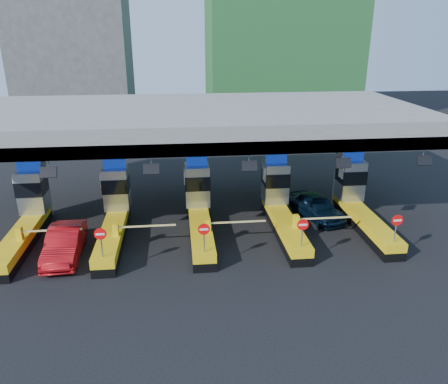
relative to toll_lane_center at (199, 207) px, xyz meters
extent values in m
plane|color=black|center=(0.00, -0.28, -1.40)|extent=(120.00, 120.00, 0.00)
cube|color=slate|center=(0.00, 2.72, 4.85)|extent=(28.00, 12.00, 1.50)
cube|color=#4C4C49|center=(0.00, -2.98, 4.45)|extent=(28.00, 0.60, 0.70)
cube|color=slate|center=(-10.00, 2.72, 1.35)|extent=(1.00, 1.00, 5.50)
cube|color=slate|center=(0.00, 2.72, 1.35)|extent=(1.00, 1.00, 5.50)
cube|color=slate|center=(10.00, 2.72, 1.35)|extent=(1.00, 1.00, 5.50)
cylinder|color=slate|center=(-7.50, -2.98, 3.85)|extent=(0.06, 0.06, 0.50)
cube|color=black|center=(-7.50, -3.18, 3.50)|extent=(0.80, 0.38, 0.54)
cylinder|color=slate|center=(-2.50, -2.98, 3.85)|extent=(0.06, 0.06, 0.50)
cube|color=black|center=(-2.50, -3.18, 3.50)|extent=(0.80, 0.38, 0.54)
cylinder|color=slate|center=(2.50, -2.98, 3.85)|extent=(0.06, 0.06, 0.50)
cube|color=black|center=(2.50, -3.18, 3.50)|extent=(0.80, 0.38, 0.54)
cylinder|color=slate|center=(7.50, -2.98, 3.85)|extent=(0.06, 0.06, 0.50)
cube|color=black|center=(7.50, -3.18, 3.50)|extent=(0.80, 0.38, 0.54)
cylinder|color=slate|center=(12.00, -2.98, 3.85)|extent=(0.06, 0.06, 0.50)
cube|color=black|center=(12.00, -3.18, 3.50)|extent=(0.80, 0.38, 0.54)
cube|color=black|center=(-10.00, -1.28, -1.15)|extent=(1.20, 8.00, 0.50)
cube|color=#E5B70C|center=(-10.00, -1.28, -0.65)|extent=(1.20, 8.00, 0.50)
cube|color=#9EA3A8|center=(-10.00, 1.52, 0.90)|extent=(1.50, 1.50, 2.60)
cube|color=black|center=(-10.00, 1.50, 1.20)|extent=(1.56, 1.56, 0.90)
cube|color=#0C2DBF|center=(-10.00, 1.52, 2.48)|extent=(1.30, 0.35, 0.55)
cube|color=white|center=(-10.80, 1.22, 1.60)|extent=(0.06, 0.70, 0.90)
cube|color=#E5B70C|center=(-9.65, -2.48, -0.05)|extent=(0.30, 0.35, 0.70)
cube|color=white|center=(-8.00, -2.48, 0.05)|extent=(3.20, 0.08, 0.08)
cube|color=black|center=(-5.00, -1.28, -1.15)|extent=(1.20, 8.00, 0.50)
cube|color=#E5B70C|center=(-5.00, -1.28, -0.65)|extent=(1.20, 8.00, 0.50)
cube|color=#9EA3A8|center=(-5.00, 1.52, 0.90)|extent=(1.50, 1.50, 2.60)
cube|color=black|center=(-5.00, 1.50, 1.20)|extent=(1.56, 1.56, 0.90)
cube|color=#0C2DBF|center=(-5.00, 1.52, 2.48)|extent=(1.30, 0.35, 0.55)
cube|color=white|center=(-5.80, 1.22, 1.60)|extent=(0.06, 0.70, 0.90)
cylinder|color=slate|center=(-5.00, -4.88, 0.25)|extent=(0.07, 0.07, 1.30)
cylinder|color=red|center=(-5.00, -4.91, 0.85)|extent=(0.60, 0.04, 0.60)
cube|color=white|center=(-5.00, -4.93, 0.85)|extent=(0.42, 0.02, 0.10)
cube|color=#E5B70C|center=(-4.65, -2.48, -0.05)|extent=(0.30, 0.35, 0.70)
cube|color=white|center=(-3.00, -2.48, 0.05)|extent=(3.20, 0.08, 0.08)
cube|color=black|center=(0.00, -1.28, -1.15)|extent=(1.20, 8.00, 0.50)
cube|color=#E5B70C|center=(0.00, -1.28, -0.65)|extent=(1.20, 8.00, 0.50)
cube|color=#9EA3A8|center=(0.00, 1.52, 0.90)|extent=(1.50, 1.50, 2.60)
cube|color=black|center=(0.00, 1.50, 1.20)|extent=(1.56, 1.56, 0.90)
cube|color=#0C2DBF|center=(0.00, 1.52, 2.48)|extent=(1.30, 0.35, 0.55)
cube|color=white|center=(-0.80, 1.22, 1.60)|extent=(0.06, 0.70, 0.90)
cylinder|color=slate|center=(0.00, -4.88, 0.25)|extent=(0.07, 0.07, 1.30)
cylinder|color=red|center=(0.00, -4.91, 0.85)|extent=(0.60, 0.04, 0.60)
cube|color=white|center=(0.00, -4.93, 0.85)|extent=(0.42, 0.02, 0.10)
cube|color=#E5B70C|center=(0.35, -2.48, -0.05)|extent=(0.30, 0.35, 0.70)
cube|color=white|center=(2.00, -2.48, 0.05)|extent=(3.20, 0.08, 0.08)
cube|color=black|center=(5.00, -1.28, -1.15)|extent=(1.20, 8.00, 0.50)
cube|color=#E5B70C|center=(5.00, -1.28, -0.65)|extent=(1.20, 8.00, 0.50)
cube|color=#9EA3A8|center=(5.00, 1.52, 0.90)|extent=(1.50, 1.50, 2.60)
cube|color=black|center=(5.00, 1.50, 1.20)|extent=(1.56, 1.56, 0.90)
cube|color=#0C2DBF|center=(5.00, 1.52, 2.48)|extent=(1.30, 0.35, 0.55)
cube|color=white|center=(4.20, 1.22, 1.60)|extent=(0.06, 0.70, 0.90)
cylinder|color=slate|center=(5.00, -4.88, 0.25)|extent=(0.07, 0.07, 1.30)
cylinder|color=red|center=(5.00, -4.91, 0.85)|extent=(0.60, 0.04, 0.60)
cube|color=white|center=(5.00, -4.93, 0.85)|extent=(0.42, 0.02, 0.10)
cube|color=#E5B70C|center=(5.35, -2.48, -0.05)|extent=(0.30, 0.35, 0.70)
cube|color=white|center=(7.00, -2.48, 0.05)|extent=(3.20, 0.08, 0.08)
cube|color=black|center=(10.00, -1.28, -1.15)|extent=(1.20, 8.00, 0.50)
cube|color=#E5B70C|center=(10.00, -1.28, -0.65)|extent=(1.20, 8.00, 0.50)
cube|color=#9EA3A8|center=(10.00, 1.52, 0.90)|extent=(1.50, 1.50, 2.60)
cube|color=black|center=(10.00, 1.50, 1.20)|extent=(1.56, 1.56, 0.90)
cube|color=#0C2DBF|center=(10.00, 1.52, 2.48)|extent=(1.30, 0.35, 0.55)
cube|color=white|center=(9.20, 1.22, 1.60)|extent=(0.06, 0.70, 0.90)
cylinder|color=slate|center=(10.00, -4.88, 0.25)|extent=(0.07, 0.07, 1.30)
cylinder|color=red|center=(10.00, -4.91, 0.85)|extent=(0.60, 0.04, 0.60)
cube|color=white|center=(10.00, -4.93, 0.85)|extent=(0.42, 0.02, 0.10)
cube|color=#E5B70C|center=(10.35, -2.48, -0.05)|extent=(0.30, 0.35, 0.70)
cube|color=white|center=(12.00, -2.48, 0.05)|extent=(3.20, 0.08, 0.08)
cube|color=#1E5926|center=(12.00, 31.72, 12.60)|extent=(18.00, 12.00, 28.00)
cube|color=#4C4C49|center=(-14.00, 35.72, 7.60)|extent=(14.00, 10.00, 18.00)
imported|color=black|center=(7.62, 0.82, -0.61)|extent=(3.12, 4.94, 1.57)
imported|color=#A70C11|center=(-7.33, -2.77, -0.61)|extent=(1.85, 4.86, 1.58)
camera|label=1|loc=(-1.11, -24.39, 10.08)|focal=35.00mm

